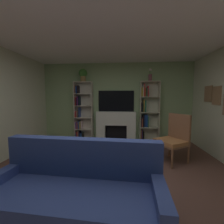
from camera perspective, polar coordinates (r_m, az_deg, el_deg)
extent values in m
plane|color=brown|center=(2.78, -2.20, -26.53)|extent=(6.82, 6.82, 0.00)
cube|color=#96B480|center=(5.23, 1.60, 3.66)|extent=(5.12, 0.06, 2.62)
cube|color=#9B724E|center=(4.44, 34.53, 5.07)|extent=(0.03, 0.32, 0.44)
cube|color=#987E4D|center=(4.44, 34.42, 5.08)|extent=(0.01, 0.26, 0.38)
cube|color=#9B724E|center=(4.78, 32.30, 5.75)|extent=(0.03, 0.34, 0.41)
cube|color=#4E525A|center=(4.77, 32.20, 5.76)|extent=(0.01, 0.28, 0.35)
cube|color=white|center=(2.64, -2.45, 32.00)|extent=(5.12, 5.81, 0.06)
cube|color=white|center=(5.26, -4.12, -7.73)|extent=(0.30, 0.25, 0.55)
cube|color=white|center=(5.20, 7.14, -7.91)|extent=(0.30, 0.25, 0.55)
cube|color=white|center=(5.12, 1.49, -2.40)|extent=(1.31, 0.25, 0.45)
cube|color=black|center=(5.29, 1.53, -7.65)|extent=(0.72, 0.08, 0.55)
cube|color=#534B56|center=(5.01, 1.28, -11.47)|extent=(1.41, 0.30, 0.03)
cube|color=black|center=(5.17, 1.57, 4.09)|extent=(1.19, 0.06, 0.70)
cube|color=beige|center=(5.34, -13.59, 0.16)|extent=(0.02, 0.29, 1.99)
cube|color=beige|center=(5.18, -7.37, 0.12)|extent=(0.02, 0.29, 1.99)
cube|color=beige|center=(5.38, -10.15, 0.27)|extent=(0.61, 0.02, 1.99)
cube|color=beige|center=(5.43, -10.34, -10.29)|extent=(0.57, 0.29, 0.02)
cube|color=#1E4D87|center=(5.49, -13.03, -8.92)|extent=(0.02, 0.22, 0.21)
cube|color=#B01E27|center=(5.48, -12.72, -8.57)|extent=(0.02, 0.21, 0.28)
cube|color=olive|center=(5.46, -12.32, -8.43)|extent=(0.03, 0.21, 0.32)
cube|color=black|center=(5.45, -11.91, -8.53)|extent=(0.04, 0.22, 0.30)
cube|color=#1B4894|center=(5.45, -11.41, -8.95)|extent=(0.04, 0.20, 0.22)
cube|color=black|center=(5.45, -10.82, -8.87)|extent=(0.03, 0.17, 0.24)
cube|color=beige|center=(5.34, -10.41, -6.26)|extent=(0.57, 0.29, 0.02)
cube|color=#543673|center=(5.40, -13.02, -4.83)|extent=(0.04, 0.22, 0.23)
cube|color=#A73B24|center=(5.38, -12.61, -4.93)|extent=(0.02, 0.23, 0.22)
cube|color=navy|center=(5.36, -12.18, -4.65)|extent=(0.04, 0.24, 0.28)
cube|color=olive|center=(5.35, -11.65, -4.77)|extent=(0.04, 0.23, 0.25)
cube|color=beige|center=(5.35, -11.08, -4.61)|extent=(0.04, 0.20, 0.28)
cube|color=beige|center=(5.27, -10.49, -2.02)|extent=(0.57, 0.29, 0.02)
cube|color=#A62C29|center=(5.34, -13.19, -0.76)|extent=(0.03, 0.24, 0.21)
cube|color=beige|center=(5.35, -12.69, -0.11)|extent=(0.03, 0.17, 0.32)
cube|color=black|center=(5.32, -12.34, -0.48)|extent=(0.02, 0.22, 0.26)
cube|color=#344785|center=(5.31, -11.99, -0.09)|extent=(0.02, 0.22, 0.33)
cube|color=beige|center=(5.24, -10.56, 2.31)|extent=(0.57, 0.29, 0.02)
cube|color=red|center=(5.33, -13.24, 3.90)|extent=(0.03, 0.19, 0.28)
cube|color=black|center=(5.30, -12.91, 3.81)|extent=(0.02, 0.24, 0.26)
cube|color=#612A72|center=(5.30, -12.53, 4.02)|extent=(0.03, 0.21, 0.30)
cube|color=black|center=(5.28, -12.04, 4.14)|extent=(0.03, 0.22, 0.32)
cube|color=beige|center=(5.23, -10.64, 6.68)|extent=(0.57, 0.29, 0.02)
cube|color=brown|center=(5.34, -13.34, 8.17)|extent=(0.03, 0.20, 0.27)
cube|color=navy|center=(5.30, -12.97, 8.01)|extent=(0.03, 0.24, 0.24)
cube|color=black|center=(5.31, -12.46, 8.15)|extent=(0.04, 0.20, 0.26)
cube|color=beige|center=(5.25, -10.71, 10.93)|extent=(0.57, 0.29, 0.02)
cube|color=beige|center=(5.08, 10.51, -0.03)|extent=(0.02, 0.31, 1.99)
cube|color=beige|center=(5.17, 17.04, -0.09)|extent=(0.02, 0.31, 1.99)
cube|color=beige|center=(5.26, 13.56, 0.09)|extent=(0.61, 0.02, 1.99)
cube|color=beige|center=(5.30, 13.56, -10.75)|extent=(0.57, 0.31, 0.02)
cube|color=brown|center=(5.23, 10.73, -8.38)|extent=(0.03, 0.24, 0.43)
cube|color=#56337F|center=(5.26, 11.14, -8.50)|extent=(0.03, 0.18, 0.39)
cube|color=black|center=(5.24, 11.66, -8.85)|extent=(0.02, 0.24, 0.34)
cube|color=beige|center=(5.19, 13.68, -5.55)|extent=(0.57, 0.31, 0.02)
cube|color=black|center=(5.15, 10.78, -3.56)|extent=(0.03, 0.21, 0.34)
cube|color=brown|center=(5.15, 11.16, -3.94)|extent=(0.03, 0.23, 0.27)
cube|color=black|center=(5.14, 11.60, -3.43)|extent=(0.04, 0.25, 0.37)
cube|color=navy|center=(5.16, 12.16, -3.30)|extent=(0.04, 0.21, 0.38)
cube|color=#1B4699|center=(5.16, 12.77, -3.17)|extent=(0.04, 0.22, 0.41)
cube|color=#356B48|center=(5.17, 13.28, -3.48)|extent=(0.03, 0.23, 0.35)
cube|color=beige|center=(5.12, 13.80, -0.06)|extent=(0.57, 0.31, 0.02)
cube|color=black|center=(5.10, 10.87, 1.82)|extent=(0.03, 0.21, 0.31)
cube|color=black|center=(5.10, 11.33, 1.57)|extent=(0.03, 0.23, 0.27)
cube|color=olive|center=(5.12, 11.78, 2.28)|extent=(0.04, 0.19, 0.39)
cube|color=#22654B|center=(5.09, 12.31, 2.21)|extent=(0.04, 0.25, 0.38)
cube|color=beige|center=(5.09, 13.93, 5.53)|extent=(0.57, 0.31, 0.02)
cube|color=#A18A21|center=(5.07, 11.08, 7.32)|extent=(0.04, 0.26, 0.29)
cube|color=beige|center=(5.08, 11.55, 7.77)|extent=(0.02, 0.25, 0.37)
cube|color=#AD231F|center=(5.08, 11.87, 7.96)|extent=(0.03, 0.26, 0.41)
cube|color=brown|center=(5.11, 12.30, 7.24)|extent=(0.03, 0.21, 0.28)
cube|color=#306F4D|center=(5.11, 12.85, 7.22)|extent=(0.03, 0.21, 0.28)
cube|color=red|center=(5.10, 13.26, 7.51)|extent=(0.03, 0.25, 0.33)
cube|color=beige|center=(5.12, 14.06, 11.01)|extent=(0.57, 0.31, 0.02)
cylinder|color=#9E7947|center=(5.26, -10.75, 11.98)|extent=(0.17, 0.17, 0.17)
sphere|color=#3F7D31|center=(5.28, -10.79, 14.10)|extent=(0.28, 0.28, 0.28)
cylinder|color=#8B4551|center=(5.14, 14.08, 12.29)|extent=(0.11, 0.11, 0.21)
cylinder|color=#4C7F3F|center=(5.16, 14.01, 14.46)|extent=(0.01, 0.01, 0.18)
sphere|color=white|center=(5.18, 14.03, 15.44)|extent=(0.04, 0.04, 0.04)
cylinder|color=#4C7F3F|center=(5.15, 14.35, 14.26)|extent=(0.01, 0.01, 0.14)
sphere|color=white|center=(5.16, 14.37, 15.03)|extent=(0.06, 0.06, 0.06)
cylinder|color=#4C7F3F|center=(5.15, 13.90, 14.24)|extent=(0.01, 0.01, 0.14)
sphere|color=white|center=(5.16, 13.92, 14.98)|extent=(0.04, 0.04, 0.04)
cube|color=navy|center=(2.08, -14.07, -31.55)|extent=(2.05, 0.92, 0.45)
cube|color=navy|center=(2.11, -10.94, -16.16)|extent=(2.01, 0.28, 0.49)
cube|color=navy|center=(1.95, 17.39, -32.13)|extent=(0.19, 0.81, 0.58)
cube|color=navy|center=(2.50, -36.29, -23.86)|extent=(0.19, 0.81, 0.58)
cylinder|color=brown|center=(3.90, 26.67, -13.93)|extent=(0.04, 0.04, 0.43)
cylinder|color=brown|center=(4.22, 20.64, -12.23)|extent=(0.04, 0.04, 0.43)
cylinder|color=brown|center=(3.52, 21.52, -15.84)|extent=(0.04, 0.04, 0.43)
cylinder|color=brown|center=(3.87, 15.37, -13.68)|extent=(0.04, 0.04, 0.43)
cube|color=#B37441|center=(3.79, 21.17, -10.21)|extent=(0.78, 0.79, 0.08)
cube|color=brown|center=(3.81, 21.14, -11.08)|extent=(0.78, 0.79, 0.04)
cube|color=brown|center=(3.91, 23.75, -5.48)|extent=(0.36, 0.53, 0.66)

